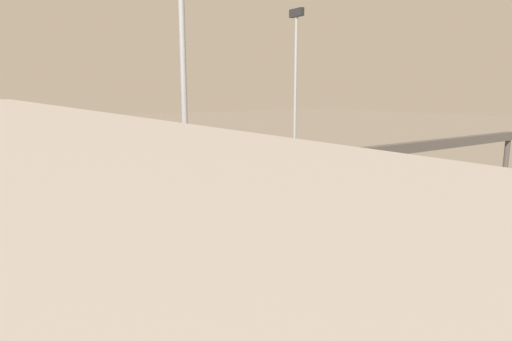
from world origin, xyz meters
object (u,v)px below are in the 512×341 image
Objects in this scene: train_on_track_2 at (187,154)px; train_on_track_5 at (342,274)px; light_mast_1 at (182,14)px; signal_gantry at (417,157)px; train_on_track_4 at (242,195)px; train_on_track_1 at (331,178)px; light_mast_0 at (296,69)px.

train_on_track_5 is (-51.14, 15.00, 0.16)m from train_on_track_2.
train_on_track_5 is at bearing -166.38° from light_mast_1.
signal_gantry is at bearing -121.13° from light_mast_1.
train_on_track_5 is 0.33× the size of signal_gantry.
signal_gantry is at bearing 176.96° from train_on_track_2.
light_mast_1 is (-4.82, 8.30, 15.72)m from train_on_track_4.
train_on_track_1 is at bearing -23.61° from signal_gantry.
light_mast_1 is at bearing 153.99° from train_on_track_2.
train_on_track_2 is at bearing -17.00° from train_on_track_4.
train_on_track_5 and train_on_track_4 have the same top height.
train_on_track_1 is 1.00× the size of train_on_track_5.
signal_gantry is (-32.85, 14.61, -8.64)m from light_mast_0.
light_mast_1 is 21.37m from signal_gantry.
light_mast_0 reaches higher than train_on_track_1.
light_mast_1 is at bearing 108.09° from train_on_track_1.
light_mast_0 is at bearing -52.54° from light_mast_1.
train_on_track_1 is at bearing -71.91° from light_mast_1.
train_on_track_2 is at bearing -16.35° from train_on_track_5.
train_on_track_4 is at bearing 163.00° from train_on_track_2.
train_on_track_5 is at bearing 136.72° from train_on_track_1.
light_mast_1 is at bearing 120.12° from train_on_track_4.
light_mast_0 is (18.48, -22.11, 13.60)m from train_on_track_4.
signal_gantry is (-47.06, 2.50, 5.56)m from train_on_track_2.
train_on_track_2 is 47.45m from signal_gantry.
signal_gantry reaches higher than train_on_track_5.
train_on_track_1 is at bearing -79.45° from train_on_track_4.
train_on_track_4 is at bearing -59.88° from light_mast_1.
train_on_track_5 is 0.40× the size of light_mast_0.
train_on_track_4 is (-32.70, 10.00, 0.60)m from train_on_track_2.
train_on_track_2 is at bearing -3.04° from signal_gantry.
light_mast_1 is (-23.30, 30.41, 2.12)m from light_mast_0.
signal_gantry is (-9.54, -15.80, -10.76)m from light_mast_1.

